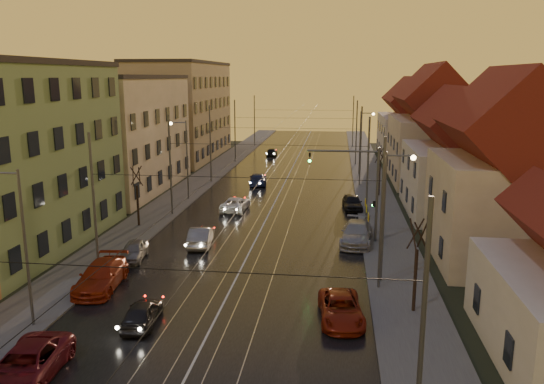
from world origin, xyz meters
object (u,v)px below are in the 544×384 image
at_px(driving_car_0, 142,313).
at_px(driving_car_1, 201,236).
at_px(street_lamp_2, 184,152).
at_px(street_lamp_3, 363,137).
at_px(driving_car_2, 235,204).
at_px(driving_car_3, 258,179).
at_px(parked_right_1, 357,233).
at_px(street_lamp_0, 18,233).
at_px(parked_right_0, 341,309).
at_px(street_lamp_1, 389,205).
at_px(traffic_light_mast, 364,183).
at_px(parked_right_2, 352,202).
at_px(driving_car_4, 272,152).
at_px(parked_left_2, 101,276).
at_px(parked_left_3, 134,251).
at_px(parked_left_1, 26,366).

bearing_deg(driving_car_0, driving_car_1, -93.80).
xyz_separation_m(street_lamp_2, street_lamp_3, (18.21, 16.00, 0.00)).
xyz_separation_m(driving_car_2, driving_car_3, (0.33, 12.05, 0.04)).
bearing_deg(parked_right_1, driving_car_2, 147.18).
height_order(street_lamp_0, parked_right_0, street_lamp_0).
distance_m(street_lamp_0, street_lamp_2, 28.00).
relative_size(driving_car_1, parked_right_0, 0.95).
height_order(street_lamp_1, driving_car_0, street_lamp_1).
distance_m(street_lamp_2, driving_car_0, 27.94).
xyz_separation_m(street_lamp_0, street_lamp_3, (18.21, 44.00, 0.00)).
distance_m(street_lamp_2, traffic_light_mast, 20.89).
bearing_deg(parked_right_2, driving_car_2, -175.83).
bearing_deg(street_lamp_3, driving_car_1, -113.18).
relative_size(driving_car_4, parked_left_2, 0.72).
height_order(driving_car_4, parked_right_2, parked_right_2).
distance_m(street_lamp_0, parked_right_2, 31.19).
xyz_separation_m(traffic_light_mast, parked_left_2, (-15.59, -10.81, -3.83)).
bearing_deg(street_lamp_0, street_lamp_2, 90.00).
relative_size(driving_car_3, parked_left_3, 1.27).
xyz_separation_m(driving_car_4, parked_left_2, (-3.47, -53.65, 0.12)).
xyz_separation_m(driving_car_3, parked_right_2, (10.48, -10.34, 0.03)).
xyz_separation_m(driving_car_4, parked_right_0, (10.52, -56.20, -0.01)).
relative_size(driving_car_0, parked_left_2, 0.70).
xyz_separation_m(driving_car_3, parked_right_1, (10.55, -20.67, 0.11)).
relative_size(driving_car_3, parked_left_2, 0.89).
bearing_deg(street_lamp_3, parked_left_3, -116.33).
relative_size(driving_car_0, driving_car_3, 0.78).
relative_size(street_lamp_1, driving_car_4, 2.09).
distance_m(street_lamp_3, parked_left_3, 37.90).
relative_size(driving_car_0, parked_left_3, 1.00).
distance_m(street_lamp_1, parked_left_2, 17.43).
xyz_separation_m(street_lamp_3, driving_car_4, (-13.23, 14.84, -4.23)).
relative_size(traffic_light_mast, driving_car_0, 1.96).
bearing_deg(parked_left_2, street_lamp_1, 3.86).
bearing_deg(parked_left_1, parked_right_0, 24.37).
height_order(driving_car_3, parked_left_2, parked_left_2).
height_order(driving_car_0, parked_right_2, parked_right_2).
distance_m(street_lamp_0, traffic_light_mast, 23.42).
height_order(street_lamp_2, parked_left_3, street_lamp_2).
distance_m(traffic_light_mast, parked_left_3, 17.09).
bearing_deg(parked_left_2, street_lamp_0, -111.86).
height_order(traffic_light_mast, parked_right_2, traffic_light_mast).
bearing_deg(driving_car_1, driving_car_2, -99.69).
relative_size(traffic_light_mast, parked_right_2, 1.74).
bearing_deg(parked_left_2, parked_right_2, 48.35).
distance_m(driving_car_2, driving_car_3, 12.05).
xyz_separation_m(driving_car_1, parked_right_2, (11.35, 12.23, -0.01)).
height_order(parked_left_3, parked_right_2, parked_right_2).
bearing_deg(parked_right_2, driving_car_1, -137.67).
height_order(driving_car_3, driving_car_4, driving_car_3).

